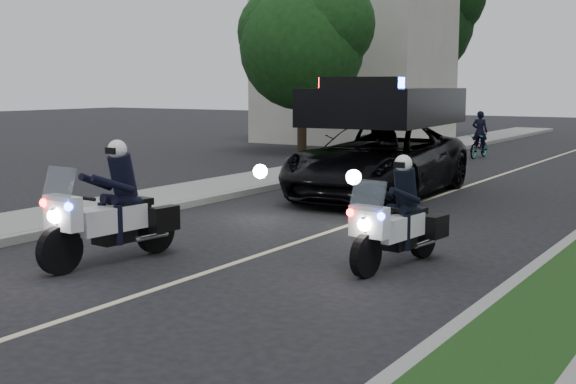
# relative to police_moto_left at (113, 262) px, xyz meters

# --- Properties ---
(ground) EXTENTS (120.00, 120.00, 0.00)m
(ground) POSITION_rel_police_moto_left_xyz_m (1.63, -1.86, 0.00)
(ground) COLOR black
(ground) RESTS_ON ground
(curb_left) EXTENTS (0.20, 60.00, 0.15)m
(curb_left) POSITION_rel_police_moto_left_xyz_m (-2.47, 8.14, 0.07)
(curb_left) COLOR gray
(curb_left) RESTS_ON ground
(sidewalk_left) EXTENTS (2.00, 60.00, 0.16)m
(sidewalk_left) POSITION_rel_police_moto_left_xyz_m (-3.57, 8.14, 0.08)
(sidewalk_left) COLOR gray
(sidewalk_left) RESTS_ON ground
(building_far) EXTENTS (8.00, 6.00, 7.00)m
(building_far) POSITION_rel_police_moto_left_xyz_m (-8.37, 24.14, 3.50)
(building_far) COLOR #A8A396
(building_far) RESTS_ON ground
(lane_marking) EXTENTS (0.12, 50.00, 0.01)m
(lane_marking) POSITION_rel_police_moto_left_xyz_m (1.63, 8.14, 0.00)
(lane_marking) COLOR #BFB78C
(lane_marking) RESTS_ON ground
(police_moto_left) EXTENTS (0.99, 2.30, 1.90)m
(police_moto_left) POSITION_rel_police_moto_left_xyz_m (0.00, 0.00, 0.00)
(police_moto_left) COLOR silver
(police_moto_left) RESTS_ON ground
(police_moto_right) EXTENTS (0.93, 2.06, 1.69)m
(police_moto_right) POSITION_rel_police_moto_left_xyz_m (3.82, 2.11, 0.00)
(police_moto_right) COLOR white
(police_moto_right) RESTS_ON ground
(police_suv) EXTENTS (3.45, 6.60, 3.11)m
(police_suv) POSITION_rel_police_moto_left_xyz_m (0.40, 8.59, 0.00)
(police_suv) COLOR black
(police_suv) RESTS_ON ground
(bicycle) EXTENTS (0.62, 1.66, 0.86)m
(bicycle) POSITION_rel_police_moto_left_xyz_m (-0.71, 19.59, 0.00)
(bicycle) COLOR black
(bicycle) RESTS_ON ground
(cyclist) EXTENTS (0.60, 0.44, 1.56)m
(cyclist) POSITION_rel_police_moto_left_xyz_m (-0.71, 19.59, 0.00)
(cyclist) COLOR black
(cyclist) RESTS_ON ground
(tree_left_near) EXTENTS (5.81, 5.81, 8.02)m
(tree_left_near) POSITION_rel_police_moto_left_xyz_m (-6.97, 17.11, 0.00)
(tree_left_near) COLOR #164015
(tree_left_near) RESTS_ON ground
(tree_left_far) EXTENTS (8.52, 8.52, 11.92)m
(tree_left_far) POSITION_rel_police_moto_left_xyz_m (-8.07, 29.22, 0.00)
(tree_left_far) COLOR black
(tree_left_far) RESTS_ON ground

